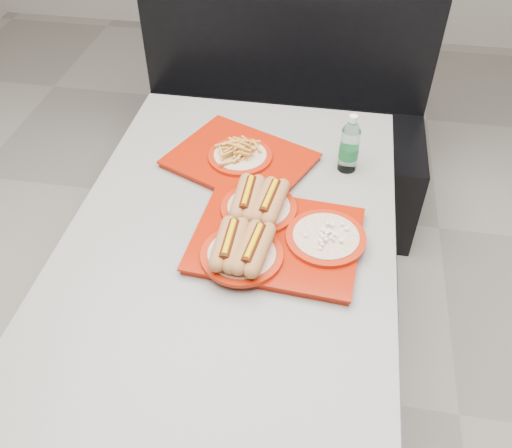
% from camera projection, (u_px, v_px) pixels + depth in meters
% --- Properties ---
extents(ground, '(6.00, 6.00, 0.00)m').
position_uv_depth(ground, '(236.00, 381.00, 2.00)').
color(ground, gray).
rests_on(ground, ground).
extents(diner_table, '(0.92, 1.42, 0.75)m').
position_uv_depth(diner_table, '(231.00, 276.00, 1.59)').
color(diner_table, black).
rests_on(diner_table, ground).
extents(booth_bench, '(1.30, 0.57, 1.35)m').
position_uv_depth(booth_bench, '(279.00, 126.00, 2.50)').
color(booth_bench, black).
rests_on(booth_bench, ground).
extents(tray_near, '(0.47, 0.40, 0.10)m').
position_uv_depth(tray_near, '(270.00, 232.00, 1.44)').
color(tray_near, '#8E1503').
rests_on(tray_near, diner_table).
extents(tray_far, '(0.51, 0.46, 0.08)m').
position_uv_depth(tray_far, '(240.00, 157.00, 1.70)').
color(tray_far, '#8E1503').
rests_on(tray_far, diner_table).
extents(water_bottle, '(0.06, 0.06, 0.19)m').
position_uv_depth(water_bottle, '(349.00, 147.00, 1.64)').
color(water_bottle, silver).
rests_on(water_bottle, diner_table).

